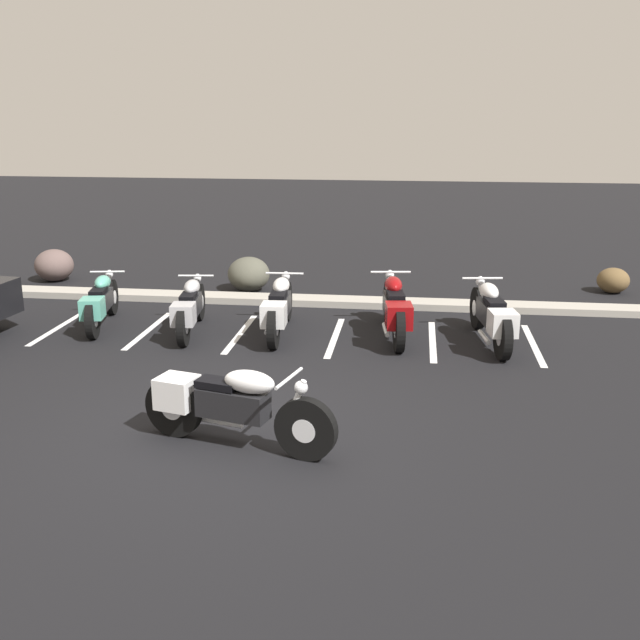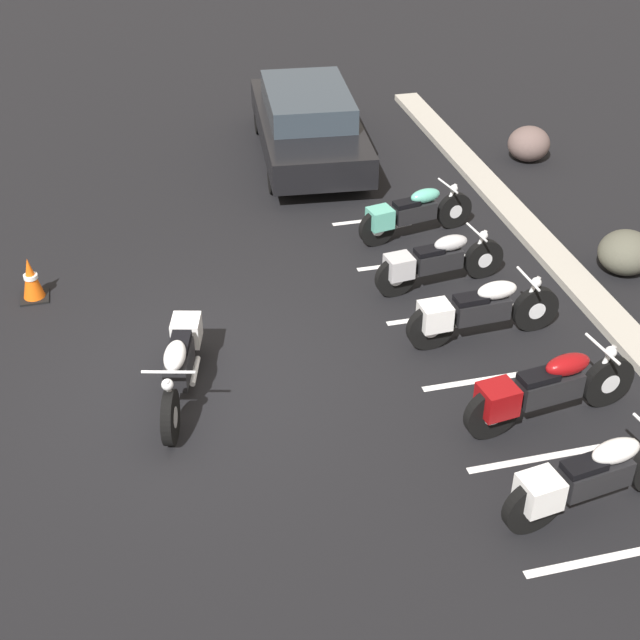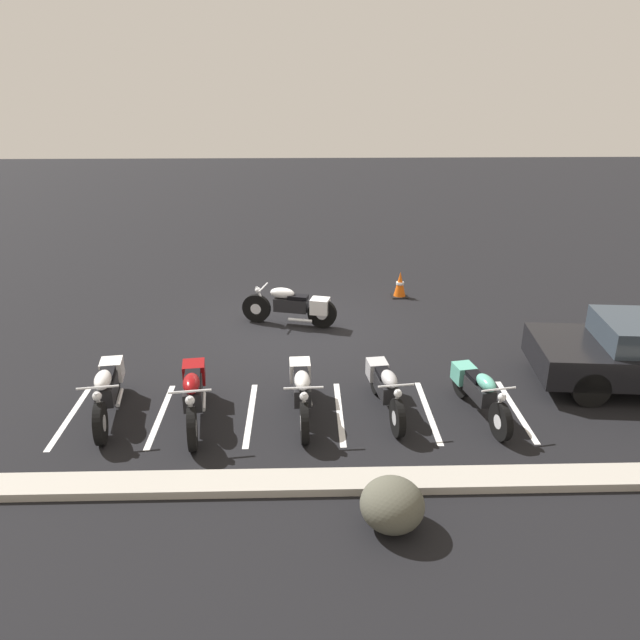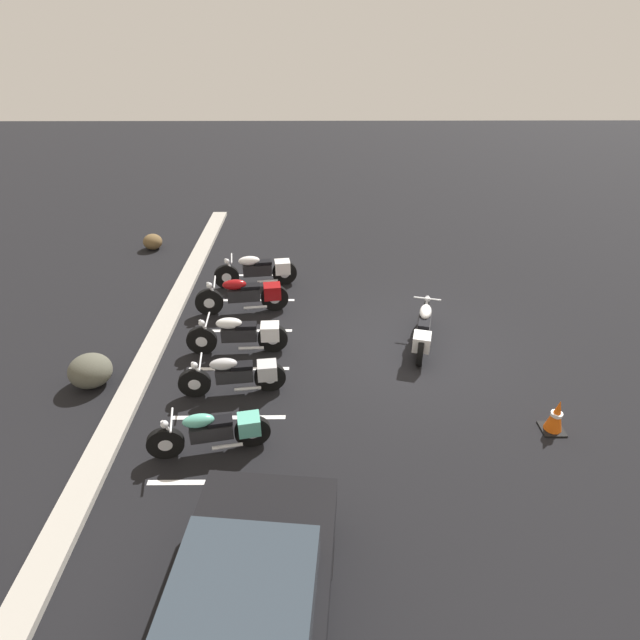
{
  "view_description": "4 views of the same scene",
  "coord_description": "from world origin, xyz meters",
  "px_view_note": "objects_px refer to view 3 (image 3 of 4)",
  "views": [
    {
      "loc": [
        1.97,
        -7.25,
        3.42
      ],
      "look_at": [
        0.83,
        1.62,
        0.88
      ],
      "focal_mm": 42.0,
      "sensor_mm": 36.0,
      "label": 1
    },
    {
      "loc": [
        8.94,
        -0.64,
        6.99
      ],
      "look_at": [
        0.12,
        1.54,
        0.81
      ],
      "focal_mm": 50.0,
      "sensor_mm": 36.0,
      "label": 2
    },
    {
      "loc": [
        -0.13,
        12.92,
        5.33
      ],
      "look_at": [
        -0.47,
        0.88,
        0.54
      ],
      "focal_mm": 35.0,
      "sensor_mm": 36.0,
      "label": 3
    },
    {
      "loc": [
        -9.16,
        2.13,
        6.22
      ],
      "look_at": [
        0.16,
        2.06,
        0.66
      ],
      "focal_mm": 28.0,
      "sensor_mm": 36.0,
      "label": 4
    }
  ],
  "objects_px": {
    "motorcycle_white_featured": "(294,306)",
    "parked_bike_3": "(193,392)",
    "parked_bike_4": "(107,388)",
    "traffic_cone": "(400,285)",
    "parked_bike_1": "(385,386)",
    "parked_bike_0": "(478,390)",
    "parked_bike_2": "(302,389)",
    "landscape_rock_1": "(392,505)"
  },
  "relations": [
    {
      "from": "landscape_rock_1",
      "to": "parked_bike_2",
      "type": "bearing_deg",
      "value": -68.54
    },
    {
      "from": "motorcycle_white_featured",
      "to": "parked_bike_4",
      "type": "distance_m",
      "value": 4.92
    },
    {
      "from": "parked_bike_2",
      "to": "traffic_cone",
      "type": "bearing_deg",
      "value": 153.95
    },
    {
      "from": "traffic_cone",
      "to": "parked_bike_4",
      "type": "bearing_deg",
      "value": 45.0
    },
    {
      "from": "parked_bike_2",
      "to": "parked_bike_3",
      "type": "height_order",
      "value": "parked_bike_3"
    },
    {
      "from": "landscape_rock_1",
      "to": "parked_bike_4",
      "type": "bearing_deg",
      "value": -34.02
    },
    {
      "from": "parked_bike_0",
      "to": "parked_bike_2",
      "type": "xyz_separation_m",
      "value": [
        2.93,
        -0.08,
        0.03
      ]
    },
    {
      "from": "parked_bike_3",
      "to": "landscape_rock_1",
      "type": "relative_size",
      "value": 2.75
    },
    {
      "from": "parked_bike_3",
      "to": "parked_bike_4",
      "type": "distance_m",
      "value": 1.46
    },
    {
      "from": "parked_bike_4",
      "to": "landscape_rock_1",
      "type": "relative_size",
      "value": 2.69
    },
    {
      "from": "parked_bike_0",
      "to": "parked_bike_4",
      "type": "distance_m",
      "value": 6.15
    },
    {
      "from": "motorcycle_white_featured",
      "to": "parked_bike_0",
      "type": "distance_m",
      "value": 5.09
    },
    {
      "from": "parked_bike_1",
      "to": "traffic_cone",
      "type": "distance_m",
      "value": 5.8
    },
    {
      "from": "landscape_rock_1",
      "to": "traffic_cone",
      "type": "relative_size",
      "value": 1.26
    },
    {
      "from": "parked_bike_0",
      "to": "parked_bike_3",
      "type": "height_order",
      "value": "parked_bike_3"
    },
    {
      "from": "traffic_cone",
      "to": "landscape_rock_1",
      "type": "bearing_deg",
      "value": 80.97
    },
    {
      "from": "motorcycle_white_featured",
      "to": "parked_bike_3",
      "type": "distance_m",
      "value": 4.36
    },
    {
      "from": "motorcycle_white_featured",
      "to": "landscape_rock_1",
      "type": "distance_m",
      "value": 6.93
    },
    {
      "from": "motorcycle_white_featured",
      "to": "parked_bike_4",
      "type": "bearing_deg",
      "value": 66.4
    },
    {
      "from": "parked_bike_1",
      "to": "parked_bike_4",
      "type": "height_order",
      "value": "parked_bike_4"
    },
    {
      "from": "parked_bike_3",
      "to": "landscape_rock_1",
      "type": "bearing_deg",
      "value": 38.97
    },
    {
      "from": "parked_bike_0",
      "to": "parked_bike_3",
      "type": "xyz_separation_m",
      "value": [
        4.7,
        0.03,
        0.05
      ]
    },
    {
      "from": "parked_bike_4",
      "to": "landscape_rock_1",
      "type": "bearing_deg",
      "value": 47.53
    },
    {
      "from": "motorcycle_white_featured",
      "to": "parked_bike_1",
      "type": "xyz_separation_m",
      "value": [
        -1.58,
        3.86,
        -0.03
      ]
    },
    {
      "from": "motorcycle_white_featured",
      "to": "parked_bike_0",
      "type": "height_order",
      "value": "motorcycle_white_featured"
    },
    {
      "from": "parked_bike_4",
      "to": "traffic_cone",
      "type": "bearing_deg",
      "value": 126.55
    },
    {
      "from": "parked_bike_3",
      "to": "landscape_rock_1",
      "type": "distance_m",
      "value": 3.99
    },
    {
      "from": "motorcycle_white_featured",
      "to": "parked_bike_3",
      "type": "relative_size",
      "value": 0.94
    },
    {
      "from": "motorcycle_white_featured",
      "to": "parked_bike_0",
      "type": "xyz_separation_m",
      "value": [
        -3.11,
        4.02,
        -0.03
      ]
    },
    {
      "from": "motorcycle_white_featured",
      "to": "traffic_cone",
      "type": "bearing_deg",
      "value": -131.05
    },
    {
      "from": "parked_bike_1",
      "to": "parked_bike_3",
      "type": "height_order",
      "value": "parked_bike_3"
    },
    {
      "from": "parked_bike_2",
      "to": "traffic_cone",
      "type": "xyz_separation_m",
      "value": [
        -2.5,
        -5.79,
        -0.15
      ]
    },
    {
      "from": "parked_bike_0",
      "to": "traffic_cone",
      "type": "bearing_deg",
      "value": 173.27
    },
    {
      "from": "parked_bike_1",
      "to": "parked_bike_0",
      "type": "bearing_deg",
      "value": 76.83
    },
    {
      "from": "parked_bike_0",
      "to": "parked_bike_3",
      "type": "bearing_deg",
      "value": -100.51
    },
    {
      "from": "parked_bike_2",
      "to": "traffic_cone",
      "type": "height_order",
      "value": "parked_bike_2"
    },
    {
      "from": "parked_bike_0",
      "to": "landscape_rock_1",
      "type": "bearing_deg",
      "value": -43.9
    },
    {
      "from": "motorcycle_white_featured",
      "to": "landscape_rock_1",
      "type": "bearing_deg",
      "value": 115.32
    },
    {
      "from": "parked_bike_3",
      "to": "parked_bike_4",
      "type": "height_order",
      "value": "parked_bike_3"
    },
    {
      "from": "parked_bike_3",
      "to": "landscape_rock_1",
      "type": "xyz_separation_m",
      "value": [
        -2.89,
        2.75,
        -0.15
      ]
    },
    {
      "from": "parked_bike_2",
      "to": "parked_bike_3",
      "type": "relative_size",
      "value": 0.96
    },
    {
      "from": "parked_bike_4",
      "to": "traffic_cone",
      "type": "xyz_separation_m",
      "value": [
        -5.71,
        -5.71,
        -0.16
      ]
    }
  ]
}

